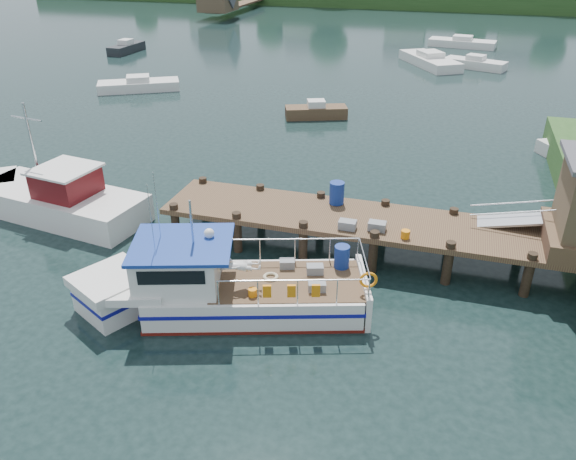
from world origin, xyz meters
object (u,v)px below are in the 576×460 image
(moored_far, at_px, (462,43))
(moored_d, at_px, (430,60))
(work_boat, at_px, (52,198))
(moored_e, at_px, (126,48))
(dock, at_px, (518,215))
(moored_b, at_px, (475,63))
(moored_rowboat, at_px, (316,111))
(moored_a, at_px, (139,85))
(lobster_boat, at_px, (218,287))

(moored_far, xyz_separation_m, moored_d, (-2.51, -10.13, 0.05))
(work_boat, xyz_separation_m, moored_e, (-15.88, 32.19, -0.29))
(dock, height_order, moored_b, dock)
(work_boat, relative_size, moored_far, 1.33)
(moored_b, height_order, moored_e, moored_e)
(moored_e, bearing_deg, moored_far, 14.02)
(work_boat, relative_size, moored_e, 1.98)
(moored_far, relative_size, moored_e, 1.49)
(moored_far, relative_size, moored_b, 1.25)
(work_boat, bearing_deg, moored_rowboat, 74.65)
(dock, distance_m, moored_a, 31.53)
(moored_far, bearing_deg, dock, -94.26)
(dock, height_order, moored_rowboat, dock)
(moored_rowboat, bearing_deg, moored_e, 154.37)
(moored_far, bearing_deg, moored_a, -139.53)
(lobster_boat, relative_size, moored_a, 1.52)
(moored_e, bearing_deg, moored_d, -3.06)
(moored_b, bearing_deg, moored_a, -163.65)
(moored_far, height_order, moored_a, moored_far)
(lobster_boat, bearing_deg, moored_e, 106.73)
(dock, relative_size, moored_a, 2.73)
(moored_e, bearing_deg, moored_b, -3.56)
(moored_far, distance_m, moored_b, 10.19)
(dock, bearing_deg, moored_d, 98.54)
(lobster_boat, bearing_deg, moored_rowboat, 77.92)
(lobster_boat, height_order, moored_d, lobster_boat)
(moored_rowboat, bearing_deg, work_boat, -104.73)
(moored_rowboat, xyz_separation_m, moored_d, (5.77, 18.03, 0.04))
(work_boat, relative_size, moored_b, 1.66)
(work_boat, height_order, moored_far, work_boat)
(moored_rowboat, bearing_deg, dock, -47.01)
(lobster_boat, distance_m, moored_far, 49.30)
(lobster_boat, bearing_deg, moored_a, 106.90)
(moored_far, distance_m, moored_a, 33.88)
(dock, bearing_deg, lobster_boat, -151.00)
(work_boat, xyz_separation_m, moored_b, (16.73, 34.58, -0.32))
(moored_b, bearing_deg, lobster_boat, -116.83)
(moored_rowboat, bearing_deg, moored_d, 80.86)
(moored_d, distance_m, moored_e, 28.88)
(moored_far, bearing_deg, moored_e, -165.85)
(moored_e, bearing_deg, moored_a, -63.49)
(moored_rowboat, bearing_deg, moored_b, 70.62)
(moored_d, bearing_deg, lobster_boat, -97.07)
(moored_far, xyz_separation_m, moored_e, (-31.29, -12.49, 0.05))
(lobster_boat, distance_m, moored_a, 28.85)
(moored_b, xyz_separation_m, moored_e, (-32.61, -2.39, 0.04))
(work_boat, xyz_separation_m, moored_a, (-7.22, 19.47, -0.34))
(moored_rowboat, xyz_separation_m, moored_far, (8.28, 28.16, -0.01))
(moored_d, bearing_deg, moored_a, -144.81)
(moored_a, bearing_deg, dock, -46.29)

